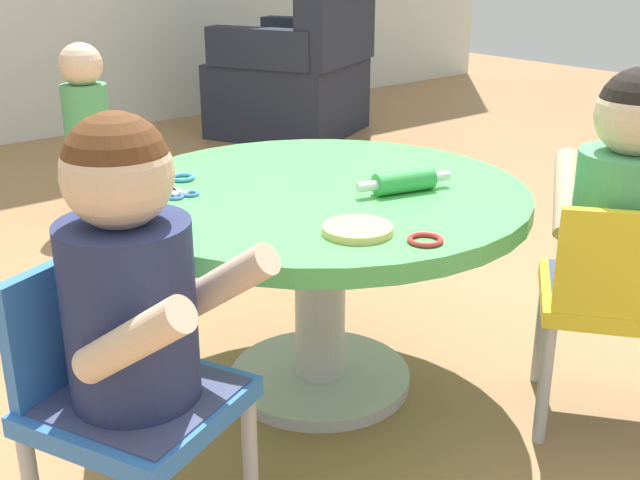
% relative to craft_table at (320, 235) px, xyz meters
% --- Properties ---
extents(ground_plane, '(10.00, 10.00, 0.00)m').
position_rel_craft_table_xyz_m(ground_plane, '(0.00, 0.00, -0.39)').
color(ground_plane, '#9E7247').
extents(craft_table, '(0.94, 0.94, 0.50)m').
position_rel_craft_table_xyz_m(craft_table, '(0.00, 0.00, 0.00)').
color(craft_table, silver).
rests_on(craft_table, ground).
extents(child_chair_left, '(0.39, 0.39, 0.54)m').
position_rel_craft_table_xyz_m(child_chair_left, '(-0.61, -0.22, -0.08)').
color(child_chair_left, '#B7B7BC').
rests_on(child_chair_left, ground).
extents(seated_child_left, '(0.38, 0.42, 0.51)m').
position_rel_craft_table_xyz_m(seated_child_left, '(-0.60, -0.26, 0.14)').
color(seated_child_left, '#3F4772').
rests_on(seated_child_left, ground).
extents(child_chair_right, '(0.42, 0.42, 0.54)m').
position_rel_craft_table_xyz_m(child_chair_right, '(0.36, -0.54, -0.08)').
color(child_chair_right, '#B7B7BC').
rests_on(child_chair_right, ground).
extents(seated_child_right, '(0.44, 0.42, 0.51)m').
position_rel_craft_table_xyz_m(seated_child_right, '(0.40, -0.51, 0.14)').
color(seated_child_right, '#3F4772').
rests_on(seated_child_right, ground).
extents(armchair_dark, '(0.94, 0.95, 0.85)m').
position_rel_craft_table_xyz_m(armchair_dark, '(1.62, 2.15, -0.08)').
color(armchair_dark, '#232838').
rests_on(armchair_dark, ground).
extents(toddler_standing, '(0.17, 0.17, 0.67)m').
position_rel_craft_table_xyz_m(toddler_standing, '(0.12, 1.52, -0.03)').
color(toddler_standing, '#33384C').
rests_on(toddler_standing, ground).
extents(rolling_pin, '(0.23, 0.08, 0.05)m').
position_rel_craft_table_xyz_m(rolling_pin, '(0.12, -0.14, 0.14)').
color(rolling_pin, green).
rests_on(rolling_pin, craft_table).
extents(craft_scissors, '(0.08, 0.14, 0.01)m').
position_rel_craft_table_xyz_m(craft_scissors, '(-0.27, 0.17, 0.11)').
color(craft_scissors, silver).
rests_on(craft_scissors, craft_table).
extents(playdough_blob_0, '(0.14, 0.14, 0.01)m').
position_rel_craft_table_xyz_m(playdough_blob_0, '(-0.13, -0.27, 0.12)').
color(playdough_blob_0, '#F2CC72').
rests_on(playdough_blob_0, craft_table).
extents(cookie_cutter_0, '(0.06, 0.06, 0.01)m').
position_rel_craft_table_xyz_m(cookie_cutter_0, '(-0.20, 0.26, 0.12)').
color(cookie_cutter_0, '#3F99D8').
rests_on(cookie_cutter_0, craft_table).
extents(cookie_cutter_1, '(0.07, 0.07, 0.01)m').
position_rel_craft_table_xyz_m(cookie_cutter_1, '(-0.07, -0.39, 0.12)').
color(cookie_cutter_1, red).
rests_on(cookie_cutter_1, craft_table).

